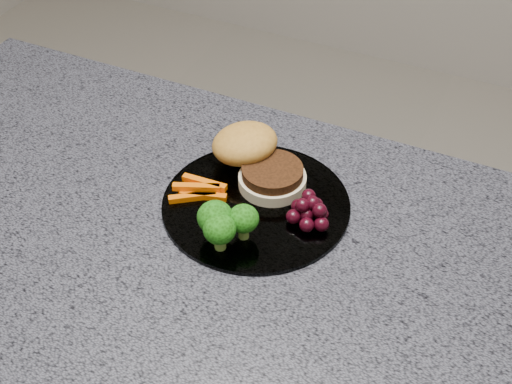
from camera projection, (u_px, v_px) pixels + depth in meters
countertop at (222, 249)px, 0.95m from camera, size 1.20×0.60×0.04m
plate at (256, 204)px, 0.98m from camera, size 0.26×0.26×0.01m
burger at (254, 158)px, 1.02m from camera, size 0.18×0.15×0.05m
carrot_sticks at (200, 190)px, 0.99m from camera, size 0.08×0.06×0.02m
broccoli at (224, 222)px, 0.91m from camera, size 0.08×0.07×0.06m
grape_bunch at (310, 211)px, 0.95m from camera, size 0.06×0.06×0.03m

